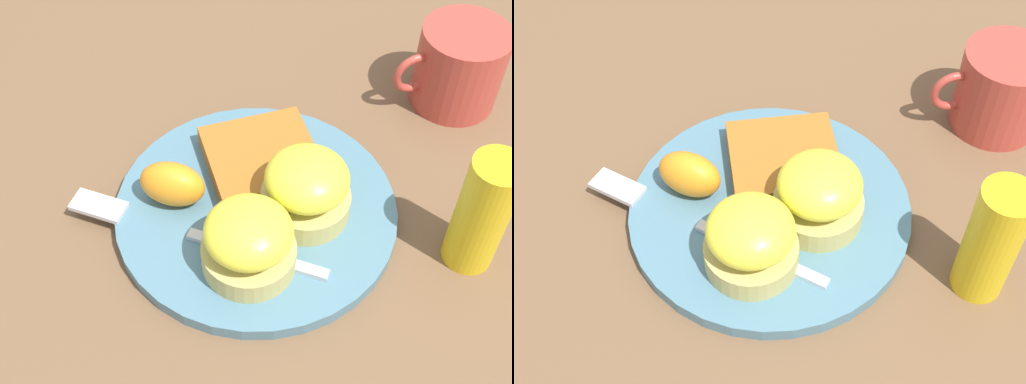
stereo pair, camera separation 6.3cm
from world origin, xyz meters
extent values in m
plane|color=brown|center=(0.00, 0.00, 0.00)|extent=(1.10, 1.10, 0.00)
cylinder|color=slate|center=(0.00, 0.00, 0.01)|extent=(0.26, 0.26, 0.01)
cylinder|color=tan|center=(0.02, 0.06, 0.03)|extent=(0.08, 0.08, 0.02)
ellipsoid|color=yellow|center=(0.02, 0.06, 0.06)|extent=(0.07, 0.07, 0.04)
cylinder|color=tan|center=(-0.04, 0.02, 0.03)|extent=(0.08, 0.08, 0.02)
ellipsoid|color=yellow|center=(-0.04, 0.02, 0.06)|extent=(0.07, 0.07, 0.04)
cube|color=#A25F21|center=(-0.02, -0.05, 0.02)|extent=(0.10, 0.10, 0.02)
ellipsoid|color=orange|center=(0.07, -0.03, 0.04)|extent=(0.07, 0.06, 0.04)
cube|color=silver|center=(0.02, 0.05, 0.02)|extent=(0.11, 0.09, 0.00)
cube|color=silver|center=(0.14, -0.04, 0.02)|extent=(0.05, 0.05, 0.00)
cylinder|color=#B23D33|center=(-0.25, -0.09, 0.04)|extent=(0.09, 0.09, 0.09)
torus|color=#B23D33|center=(-0.20, -0.09, 0.05)|extent=(0.05, 0.01, 0.05)
cylinder|color=gold|center=(-0.16, 0.10, 0.06)|extent=(0.04, 0.04, 0.12)
camera|label=1|loc=(0.12, 0.38, 0.52)|focal=50.00mm
camera|label=2|loc=(0.06, 0.40, 0.52)|focal=50.00mm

